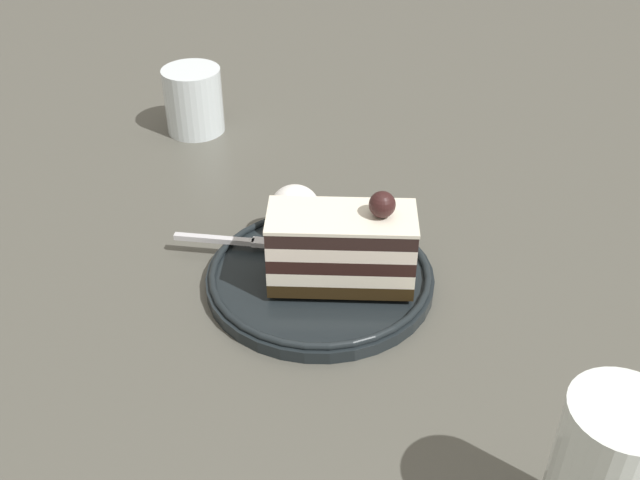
% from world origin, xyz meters
% --- Properties ---
extents(ground_plane, '(2.40, 2.40, 0.00)m').
position_xyz_m(ground_plane, '(0.00, 0.00, 0.00)').
color(ground_plane, '#504F46').
extents(dessert_plate, '(0.19, 0.19, 0.02)m').
position_xyz_m(dessert_plate, '(0.02, 0.03, 0.01)').
color(dessert_plate, black).
rests_on(dessert_plate, ground_plane).
extents(cake_slice, '(0.12, 0.06, 0.09)m').
position_xyz_m(cake_slice, '(-0.00, 0.04, 0.05)').
color(cake_slice, black).
rests_on(cake_slice, dessert_plate).
extents(whipped_cream_dollop, '(0.05, 0.05, 0.04)m').
position_xyz_m(whipped_cream_dollop, '(0.05, -0.03, 0.04)').
color(whipped_cream_dollop, white).
rests_on(whipped_cream_dollop, dessert_plate).
extents(fork, '(0.12, 0.01, 0.00)m').
position_xyz_m(fork, '(0.09, 0.00, 0.02)').
color(fork, silver).
rests_on(fork, dessert_plate).
extents(drink_glass_near, '(0.07, 0.07, 0.07)m').
position_xyz_m(drink_glass_near, '(0.20, -0.24, 0.03)').
color(drink_glass_near, silver).
rests_on(drink_glass_near, ground_plane).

